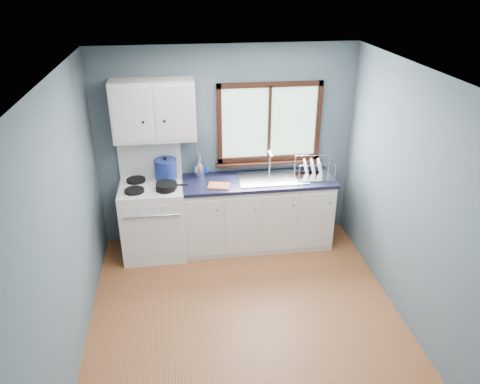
{
  "coord_description": "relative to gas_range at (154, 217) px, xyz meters",
  "views": [
    {
      "loc": [
        -0.58,
        -3.68,
        3.29
      ],
      "look_at": [
        0.05,
        0.9,
        1.05
      ],
      "focal_mm": 35.0,
      "sensor_mm": 36.0,
      "label": 1
    }
  ],
  "objects": [
    {
      "name": "sink",
      "position": [
        1.49,
        0.02,
        0.37
      ],
      "size": [
        0.84,
        0.46,
        0.44
      ],
      "color": "silver",
      "rests_on": "countertop"
    },
    {
      "name": "dish_towel",
      "position": [
        0.8,
        -0.12,
        0.44
      ],
      "size": [
        0.29,
        0.24,
        0.02
      ],
      "primitive_type": "cube",
      "rotation": [
        0.0,
        0.0,
        -0.25
      ],
      "color": "orange",
      "rests_on": "countertop"
    },
    {
      "name": "wall_left",
      "position": [
        -0.66,
        -1.47,
        0.76
      ],
      "size": [
        0.02,
        3.6,
        2.5
      ],
      "primitive_type": "cube",
      "color": "#506068",
      "rests_on": "ground"
    },
    {
      "name": "base_cabinets",
      "position": [
        1.31,
        0.02,
        -0.08
      ],
      "size": [
        1.85,
        0.6,
        0.88
      ],
      "color": "silver",
      "rests_on": "floor"
    },
    {
      "name": "ceiling",
      "position": [
        0.95,
        -1.47,
        2.02
      ],
      "size": [
        3.2,
        3.6,
        0.02
      ],
      "primitive_type": "cube",
      "color": "white",
      "rests_on": "wall_back"
    },
    {
      "name": "gas_range",
      "position": [
        0.0,
        0.0,
        0.0
      ],
      "size": [
        0.76,
        0.69,
        1.36
      ],
      "color": "white",
      "rests_on": "floor"
    },
    {
      "name": "dish_rack",
      "position": [
        2.0,
        0.01,
        0.49
      ],
      "size": [
        0.49,
        0.39,
        0.24
      ],
      "rotation": [
        0.0,
        0.0,
        -0.08
      ],
      "color": "silver",
      "rests_on": "countertop"
    },
    {
      "name": "soap_bottle",
      "position": [
        0.67,
        0.27,
        0.54
      ],
      "size": [
        0.11,
        0.11,
        0.23
      ],
      "primitive_type": "imported",
      "rotation": [
        0.0,
        0.0,
        -0.25
      ],
      "color": "blue",
      "rests_on": "countertop"
    },
    {
      "name": "thermos",
      "position": [
        0.59,
        0.2,
        0.57
      ],
      "size": [
        0.09,
        0.09,
        0.29
      ],
      "primitive_type": "cylinder",
      "rotation": [
        0.0,
        0.0,
        0.35
      ],
      "color": "silver",
      "rests_on": "countertop"
    },
    {
      "name": "wall_right",
      "position": [
        2.56,
        -1.47,
        0.76
      ],
      "size": [
        0.02,
        3.6,
        2.5
      ],
      "primitive_type": "cube",
      "color": "#506068",
      "rests_on": "ground"
    },
    {
      "name": "wall_back",
      "position": [
        0.95,
        0.34,
        0.76
      ],
      "size": [
        3.2,
        0.02,
        2.5
      ],
      "primitive_type": "cube",
      "color": "#506068",
      "rests_on": "ground"
    },
    {
      "name": "upper_cabinets",
      "position": [
        0.1,
        0.15,
        1.31
      ],
      "size": [
        0.95,
        0.35,
        0.7
      ],
      "color": "silver",
      "rests_on": "wall_back"
    },
    {
      "name": "wall_front",
      "position": [
        0.95,
        -3.28,
        0.76
      ],
      "size": [
        3.2,
        0.02,
        2.5
      ],
      "primitive_type": "cube",
      "color": "#506068",
      "rests_on": "ground"
    },
    {
      "name": "window",
      "position": [
        1.48,
        0.3,
        0.98
      ],
      "size": [
        1.36,
        0.1,
        1.03
      ],
      "color": "#9EC6A8",
      "rests_on": "wall_back"
    },
    {
      "name": "stockpot",
      "position": [
        0.19,
        0.14,
        0.59
      ],
      "size": [
        0.33,
        0.33,
        0.27
      ],
      "rotation": [
        0.0,
        0.0,
        -0.23
      ],
      "color": "navy",
      "rests_on": "gas_range"
    },
    {
      "name": "utensil_crock",
      "position": [
        0.6,
        0.21,
        0.51
      ],
      "size": [
        0.16,
        0.16,
        0.42
      ],
      "rotation": [
        0.0,
        0.0,
        -0.2
      ],
      "color": "silver",
      "rests_on": "countertop"
    },
    {
      "name": "countertop",
      "position": [
        1.31,
        0.02,
        0.41
      ],
      "size": [
        1.89,
        0.64,
        0.04
      ],
      "primitive_type": "cube",
      "color": "black",
      "rests_on": "base_cabinets"
    },
    {
      "name": "skillet",
      "position": [
        0.19,
        -0.15,
        0.49
      ],
      "size": [
        0.38,
        0.27,
        0.05
      ],
      "rotation": [
        0.0,
        0.0,
        -0.06
      ],
      "color": "black",
      "rests_on": "gas_range"
    },
    {
      "name": "floor",
      "position": [
        0.95,
        -1.47,
        -0.5
      ],
      "size": [
        3.2,
        3.6,
        0.02
      ],
      "primitive_type": "cube",
      "color": "#96562E",
      "rests_on": "ground"
    }
  ]
}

